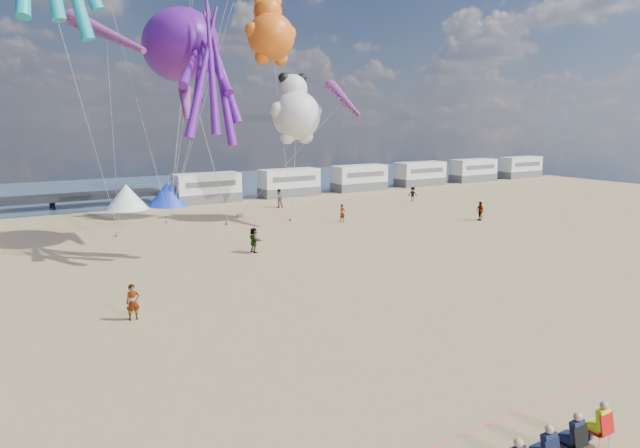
# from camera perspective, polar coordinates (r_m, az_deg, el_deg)

# --- Properties ---
(ground) EXTENTS (120.00, 120.00, 0.00)m
(ground) POSITION_cam_1_polar(r_m,az_deg,el_deg) (22.48, 11.44, -11.91)
(ground) COLOR tan
(ground) RESTS_ON ground
(water) EXTENTS (120.00, 120.00, 0.00)m
(water) POSITION_cam_1_polar(r_m,az_deg,el_deg) (72.00, -19.89, 3.16)
(water) COLOR #354D65
(water) RESTS_ON ground
(motorhome_0) EXTENTS (6.60, 2.50, 3.00)m
(motorhome_0) POSITION_cam_1_polar(r_m,az_deg,el_deg) (59.10, -11.23, 3.55)
(motorhome_0) COLOR silver
(motorhome_0) RESTS_ON ground
(motorhome_1) EXTENTS (6.60, 2.50, 3.00)m
(motorhome_1) POSITION_cam_1_polar(r_m,az_deg,el_deg) (63.01, -3.10, 4.16)
(motorhome_1) COLOR silver
(motorhome_1) RESTS_ON ground
(motorhome_2) EXTENTS (6.60, 2.50, 3.00)m
(motorhome_2) POSITION_cam_1_polar(r_m,az_deg,el_deg) (68.03, 3.97, 4.62)
(motorhome_2) COLOR silver
(motorhome_2) RESTS_ON ground
(motorhome_3) EXTENTS (6.60, 2.50, 3.00)m
(motorhome_3) POSITION_cam_1_polar(r_m,az_deg,el_deg) (73.94, 9.99, 4.96)
(motorhome_3) COLOR silver
(motorhome_3) RESTS_ON ground
(motorhome_4) EXTENTS (6.60, 2.50, 3.00)m
(motorhome_4) POSITION_cam_1_polar(r_m,az_deg,el_deg) (80.53, 15.09, 5.21)
(motorhome_4) COLOR silver
(motorhome_4) RESTS_ON ground
(motorhome_5) EXTENTS (6.60, 2.50, 3.00)m
(motorhome_5) POSITION_cam_1_polar(r_m,az_deg,el_deg) (87.66, 19.38, 5.38)
(motorhome_5) COLOR silver
(motorhome_5) RESTS_ON ground
(tent_white) EXTENTS (4.00, 4.00, 2.40)m
(tent_white) POSITION_cam_1_polar(r_m,az_deg,el_deg) (56.88, -18.79, 2.61)
(tent_white) COLOR white
(tent_white) RESTS_ON ground
(tent_blue) EXTENTS (4.00, 4.00, 2.40)m
(tent_blue) POSITION_cam_1_polar(r_m,az_deg,el_deg) (57.88, -14.93, 2.95)
(tent_blue) COLOR #1933CC
(tent_blue) RESTS_ON ground
(spectator_row) EXTENTS (6.10, 0.90, 1.30)m
(spectator_row) POSITION_cam_1_polar(r_m,az_deg,el_deg) (15.78, 21.44, -20.11)
(spectator_row) COLOR black
(spectator_row) RESTS_ON ground
(rope_line) EXTENTS (34.00, 0.03, 0.03)m
(rope_line) POSITION_cam_1_polar(r_m,az_deg,el_deg) (19.48, 21.91, -16.10)
(rope_line) COLOR #F2338C
(rope_line) RESTS_ON ground
(standing_person) EXTENTS (0.59, 0.40, 1.57)m
(standing_person) POSITION_cam_1_polar(r_m,az_deg,el_deg) (25.77, -18.20, -7.44)
(standing_person) COLOR tan
(standing_person) RESTS_ON ground
(beachgoer_1) EXTENTS (0.93, 0.66, 1.80)m
(beachgoer_1) POSITION_cam_1_polar(r_m,az_deg,el_deg) (54.97, -4.17, 2.57)
(beachgoer_1) COLOR #7F6659
(beachgoer_1) RESTS_ON ground
(beachgoer_2) EXTENTS (0.91, 0.87, 1.49)m
(beachgoer_2) POSITION_cam_1_polar(r_m,az_deg,el_deg) (59.78, 9.25, 2.96)
(beachgoer_2) COLOR #7F6659
(beachgoer_2) RESTS_ON ground
(beachgoer_3) EXTENTS (0.76, 1.12, 1.59)m
(beachgoer_3) POSITION_cam_1_polar(r_m,az_deg,el_deg) (49.85, 15.71, 1.26)
(beachgoer_3) COLOR #7F6659
(beachgoer_3) RESTS_ON ground
(beachgoer_4) EXTENTS (0.43, 0.96, 1.62)m
(beachgoer_4) POSITION_cam_1_polar(r_m,az_deg,el_deg) (36.77, -6.63, -1.60)
(beachgoer_4) COLOR #7F6659
(beachgoer_4) RESTS_ON ground
(beachgoer_5) EXTENTS (1.44, 0.64, 1.50)m
(beachgoer_5) POSITION_cam_1_polar(r_m,az_deg,el_deg) (47.15, 2.25, 1.08)
(beachgoer_5) COLOR #7F6659
(beachgoer_5) RESTS_ON ground
(sandbag_a) EXTENTS (0.50, 0.35, 0.22)m
(sandbag_a) POSITION_cam_1_polar(r_m,az_deg,el_deg) (44.09, -19.41, -1.03)
(sandbag_a) COLOR gray
(sandbag_a) RESTS_ON ground
(sandbag_b) EXTENTS (0.50, 0.35, 0.22)m
(sandbag_b) POSITION_cam_1_polar(r_m,az_deg,el_deg) (46.62, -9.08, 0.05)
(sandbag_b) COLOR gray
(sandbag_b) RESTS_ON ground
(sandbag_c) EXTENTS (0.50, 0.35, 0.22)m
(sandbag_c) POSITION_cam_1_polar(r_m,az_deg,el_deg) (47.94, -2.75, 0.46)
(sandbag_c) COLOR gray
(sandbag_c) RESTS_ON ground
(sandbag_d) EXTENTS (0.50, 0.35, 0.22)m
(sandbag_d) POSITION_cam_1_polar(r_m,az_deg,el_deg) (50.33, -8.02, 0.85)
(sandbag_d) COLOR gray
(sandbag_d) RESTS_ON ground
(sandbag_e) EXTENTS (0.50, 0.35, 0.22)m
(sandbag_e) POSITION_cam_1_polar(r_m,az_deg,el_deg) (48.70, -14.83, 0.27)
(sandbag_e) COLOR gray
(sandbag_e) RESTS_ON ground
(kite_octopus_purple) EXTENTS (5.92, 10.46, 11.27)m
(kite_octopus_purple) POSITION_cam_1_polar(r_m,az_deg,el_deg) (40.65, -13.84, 17.00)
(kite_octopus_purple) COLOR #56138B
(kite_panda) EXTENTS (5.30, 5.04, 6.91)m
(kite_panda) POSITION_cam_1_polar(r_m,az_deg,el_deg) (48.25, -2.39, 10.81)
(kite_panda) COLOR silver
(kite_teddy_orange) EXTENTS (5.24, 5.01, 6.59)m
(kite_teddy_orange) POSITION_cam_1_polar(r_m,az_deg,el_deg) (49.16, -4.92, 18.14)
(kite_teddy_orange) COLOR orange
(windsock_left) EXTENTS (4.10, 7.33, 7.55)m
(windsock_left) POSITION_cam_1_polar(r_m,az_deg,el_deg) (40.40, -20.61, 17.42)
(windsock_left) COLOR red
(windsock_mid) EXTENTS (1.94, 6.24, 6.16)m
(windsock_mid) POSITION_cam_1_polar(r_m,az_deg,el_deg) (46.66, 2.43, 12.29)
(windsock_mid) COLOR red
(windsock_right) EXTENTS (2.23, 4.56, 4.50)m
(windsock_right) POSITION_cam_1_polar(r_m,az_deg,el_deg) (40.61, -13.28, 11.55)
(windsock_right) COLOR red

